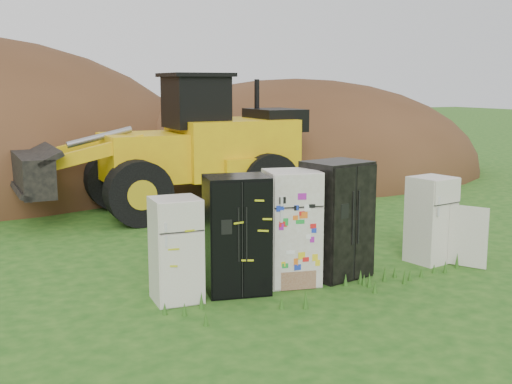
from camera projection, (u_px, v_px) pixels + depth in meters
ground at (317, 278)px, 10.83m from camera, size 120.00×120.00×0.00m
fridge_leftmost at (176, 250)px, 9.61m from camera, size 0.74×0.71×1.58m
fridge_black_side at (237, 234)px, 10.00m from camera, size 1.11×0.95×1.85m
fridge_sticker at (292, 227)px, 10.45m from camera, size 0.98×0.94×1.87m
fridge_dark_mid at (336, 219)px, 10.83m from camera, size 1.15×1.00×1.97m
fridge_open_door at (431, 220)px, 11.73m from camera, size 0.81×0.76×1.58m
wheel_loader at (163, 144)px, 15.97m from camera, size 7.27×3.00×3.51m
dirt_mound_right at (295, 173)px, 23.42m from camera, size 14.77×10.83×6.84m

